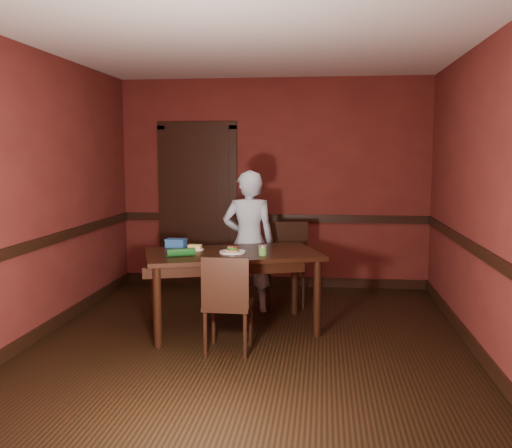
% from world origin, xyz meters
% --- Properties ---
extents(floor, '(4.00, 4.50, 0.01)m').
position_xyz_m(floor, '(0.00, 0.00, 0.00)').
color(floor, black).
rests_on(floor, ground).
extents(ceiling, '(4.00, 4.50, 0.01)m').
position_xyz_m(ceiling, '(0.00, 0.00, 2.70)').
color(ceiling, silver).
rests_on(ceiling, ground).
extents(wall_back, '(4.00, 0.02, 2.70)m').
position_xyz_m(wall_back, '(0.00, 2.25, 1.35)').
color(wall_back, '#5D201C').
rests_on(wall_back, ground).
extents(wall_front, '(4.00, 0.02, 2.70)m').
position_xyz_m(wall_front, '(0.00, -2.25, 1.35)').
color(wall_front, '#5D201C').
rests_on(wall_front, ground).
extents(wall_left, '(0.02, 4.50, 2.70)m').
position_xyz_m(wall_left, '(-2.00, 0.00, 1.35)').
color(wall_left, '#5D201C').
rests_on(wall_left, ground).
extents(wall_right, '(0.02, 4.50, 2.70)m').
position_xyz_m(wall_right, '(2.00, 0.00, 1.35)').
color(wall_right, '#5D201C').
rests_on(wall_right, ground).
extents(dado_back, '(4.00, 0.03, 0.10)m').
position_xyz_m(dado_back, '(0.00, 2.23, 0.90)').
color(dado_back, black).
rests_on(dado_back, ground).
extents(dado_left, '(0.03, 4.50, 0.10)m').
position_xyz_m(dado_left, '(-1.99, 0.00, 0.90)').
color(dado_left, black).
rests_on(dado_left, ground).
extents(dado_right, '(0.03, 4.50, 0.10)m').
position_xyz_m(dado_right, '(1.99, 0.00, 0.90)').
color(dado_right, black).
rests_on(dado_right, ground).
extents(baseboard_back, '(4.00, 0.03, 0.12)m').
position_xyz_m(baseboard_back, '(0.00, 2.23, 0.06)').
color(baseboard_back, black).
rests_on(baseboard_back, ground).
extents(baseboard_left, '(0.03, 4.50, 0.12)m').
position_xyz_m(baseboard_left, '(-1.99, 0.00, 0.06)').
color(baseboard_left, black).
rests_on(baseboard_left, ground).
extents(baseboard_right, '(0.03, 4.50, 0.12)m').
position_xyz_m(baseboard_right, '(1.99, 0.00, 0.06)').
color(baseboard_right, black).
rests_on(baseboard_right, ground).
extents(door, '(1.05, 0.07, 2.20)m').
position_xyz_m(door, '(-1.00, 2.22, 1.09)').
color(door, black).
rests_on(door, ground).
extents(dining_table, '(1.88, 1.43, 0.78)m').
position_xyz_m(dining_table, '(-0.23, 0.29, 0.39)').
color(dining_table, black).
rests_on(dining_table, floor).
extents(chair_far, '(0.53, 0.53, 0.94)m').
position_xyz_m(chair_far, '(0.21, 1.26, 0.47)').
color(chair_far, black).
rests_on(chair_far, floor).
extents(chair_near, '(0.41, 0.41, 0.87)m').
position_xyz_m(chair_near, '(-0.16, -0.33, 0.44)').
color(chair_near, black).
rests_on(chair_near, floor).
extents(person, '(0.63, 0.47, 1.55)m').
position_xyz_m(person, '(-0.15, 0.97, 0.78)').
color(person, silver).
rests_on(person, floor).
extents(sandwich_plate, '(0.25, 0.25, 0.06)m').
position_xyz_m(sandwich_plate, '(-0.22, 0.24, 0.80)').
color(sandwich_plate, white).
rests_on(sandwich_plate, dining_table).
extents(sauce_jar, '(0.08, 0.08, 0.10)m').
position_xyz_m(sauce_jar, '(0.09, 0.13, 0.83)').
color(sauce_jar, '#599644').
rests_on(sauce_jar, dining_table).
extents(cheese_saucer, '(0.17, 0.17, 0.05)m').
position_xyz_m(cheese_saucer, '(-0.62, 0.36, 0.80)').
color(cheese_saucer, white).
rests_on(cheese_saucer, dining_table).
extents(food_tub, '(0.21, 0.15, 0.09)m').
position_xyz_m(food_tub, '(-0.85, 0.50, 0.82)').
color(food_tub, blue).
rests_on(food_tub, dining_table).
extents(wrapped_veg, '(0.27, 0.18, 0.07)m').
position_xyz_m(wrapped_veg, '(-0.67, -0.01, 0.82)').
color(wrapped_veg, '#134D19').
rests_on(wrapped_veg, dining_table).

